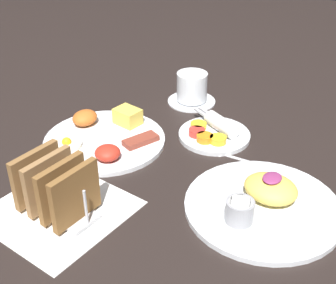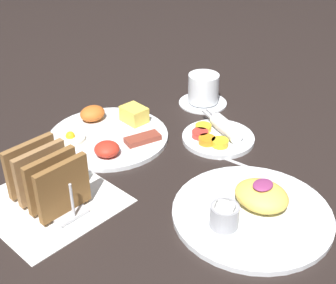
{
  "view_description": "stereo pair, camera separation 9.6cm",
  "coord_description": "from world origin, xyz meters",
  "px_view_note": "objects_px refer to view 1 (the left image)",
  "views": [
    {
      "loc": [
        -0.56,
        -0.45,
        0.53
      ],
      "look_at": [
        0.09,
        0.04,
        0.03
      ],
      "focal_mm": 50.0,
      "sensor_mm": 36.0,
      "label": 1
    },
    {
      "loc": [
        -0.5,
        -0.52,
        0.53
      ],
      "look_at": [
        0.09,
        0.04,
        0.03
      ],
      "focal_mm": 50.0,
      "sensor_mm": 36.0,
      "label": 2
    }
  ],
  "objects_px": {
    "plate_breakfast": "(104,137)",
    "plate_foreground": "(263,202)",
    "toast_rack": "(56,187)",
    "coffee_cup": "(192,89)",
    "plate_condiments": "(214,132)"
  },
  "relations": [
    {
      "from": "plate_condiments",
      "to": "coffee_cup",
      "type": "relative_size",
      "value": 1.35
    },
    {
      "from": "plate_breakfast",
      "to": "coffee_cup",
      "type": "relative_size",
      "value": 2.18
    },
    {
      "from": "plate_foreground",
      "to": "coffee_cup",
      "type": "xyz_separation_m",
      "value": [
        0.27,
        0.34,
        0.02
      ]
    },
    {
      "from": "coffee_cup",
      "to": "toast_rack",
      "type": "bearing_deg",
      "value": -173.75
    },
    {
      "from": "plate_breakfast",
      "to": "plate_foreground",
      "type": "bearing_deg",
      "value": -90.09
    },
    {
      "from": "plate_foreground",
      "to": "coffee_cup",
      "type": "height_order",
      "value": "coffee_cup"
    },
    {
      "from": "plate_condiments",
      "to": "toast_rack",
      "type": "bearing_deg",
      "value": 167.63
    },
    {
      "from": "plate_foreground",
      "to": "coffee_cup",
      "type": "relative_size",
      "value": 2.3
    },
    {
      "from": "plate_breakfast",
      "to": "toast_rack",
      "type": "relative_size",
      "value": 1.77
    },
    {
      "from": "plate_foreground",
      "to": "toast_rack",
      "type": "xyz_separation_m",
      "value": [
        -0.22,
        0.28,
        0.04
      ]
    },
    {
      "from": "plate_condiments",
      "to": "toast_rack",
      "type": "distance_m",
      "value": 0.39
    },
    {
      "from": "coffee_cup",
      "to": "plate_foreground",
      "type": "bearing_deg",
      "value": -129.01
    },
    {
      "from": "plate_condiments",
      "to": "toast_rack",
      "type": "relative_size",
      "value": 1.1
    },
    {
      "from": "toast_rack",
      "to": "plate_foreground",
      "type": "bearing_deg",
      "value": -52.25
    },
    {
      "from": "plate_condiments",
      "to": "plate_foreground",
      "type": "bearing_deg",
      "value": -128.45
    }
  ]
}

